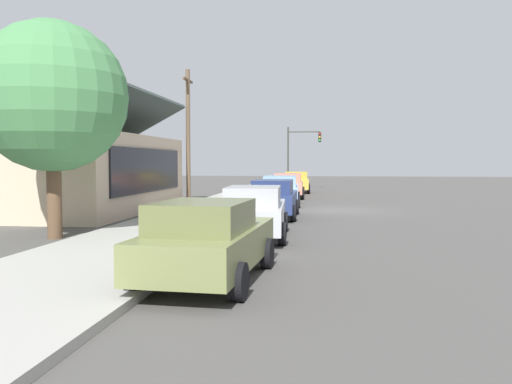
% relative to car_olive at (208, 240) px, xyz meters
% --- Properties ---
extents(ground_plane, '(120.00, 120.00, 0.00)m').
position_rel_car_olive_xyz_m(ground_plane, '(15.67, -2.71, -0.81)').
color(ground_plane, '#4C4947').
extents(sidewalk_curb, '(60.00, 4.20, 0.16)m').
position_rel_car_olive_xyz_m(sidewalk_curb, '(15.67, 2.89, -0.73)').
color(sidewalk_curb, '#A3A099').
rests_on(sidewalk_curb, ground).
extents(car_olive, '(4.56, 2.24, 1.59)m').
position_rel_car_olive_xyz_m(car_olive, '(0.00, 0.00, 0.00)').
color(car_olive, olive).
rests_on(car_olive, ground).
extents(car_silver, '(4.90, 2.17, 1.59)m').
position_rel_car_olive_xyz_m(car_silver, '(5.92, -0.10, 0.00)').
color(car_silver, silver).
rests_on(car_silver, ground).
extents(car_navy, '(4.71, 2.03, 1.59)m').
position_rel_car_olive_xyz_m(car_navy, '(11.78, -0.10, 0.00)').
color(car_navy, navy).
rests_on(car_navy, ground).
extents(car_skyblue, '(4.99, 2.28, 1.59)m').
position_rel_car_olive_xyz_m(car_skyblue, '(17.98, 0.15, 0.00)').
color(car_skyblue, '#8CB7E0').
rests_on(car_skyblue, ground).
extents(car_coral, '(4.86, 2.18, 1.59)m').
position_rel_car_olive_xyz_m(car_coral, '(23.87, 0.16, 0.00)').
color(car_coral, '#EA8C75').
rests_on(car_coral, ground).
extents(car_mustard, '(4.55, 2.17, 1.59)m').
position_rel_car_olive_xyz_m(car_mustard, '(29.64, -0.04, -0.00)').
color(car_mustard, gold).
rests_on(car_mustard, ground).
extents(storefront_building, '(11.73, 7.31, 5.51)m').
position_rel_car_olive_xyz_m(storefront_building, '(13.29, 9.27, 1.09)').
color(storefront_building, '#CCB293').
rests_on(storefront_building, ground).
extents(shade_tree, '(4.50, 4.50, 6.52)m').
position_rel_car_olive_xyz_m(shade_tree, '(5.02, 5.88, 3.43)').
color(shade_tree, brown).
rests_on(shade_tree, ground).
extents(traffic_light_main, '(0.37, 2.79, 5.20)m').
position_rel_car_olive_xyz_m(traffic_light_main, '(33.72, -0.17, 2.68)').
color(traffic_light_main, '#383833').
rests_on(traffic_light_main, ground).
extents(utility_pole_wooden, '(1.80, 0.24, 7.50)m').
position_rel_car_olive_xyz_m(utility_pole_wooden, '(19.15, 5.49, 3.11)').
color(utility_pole_wooden, brown).
rests_on(utility_pole_wooden, ground).
extents(fire_hydrant_red, '(0.22, 0.22, 0.71)m').
position_rel_car_olive_xyz_m(fire_hydrant_red, '(5.76, 1.49, -0.32)').
color(fire_hydrant_red, red).
rests_on(fire_hydrant_red, sidewalk_curb).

